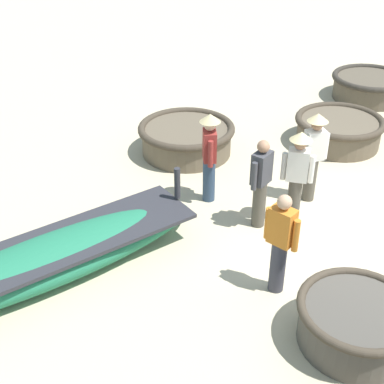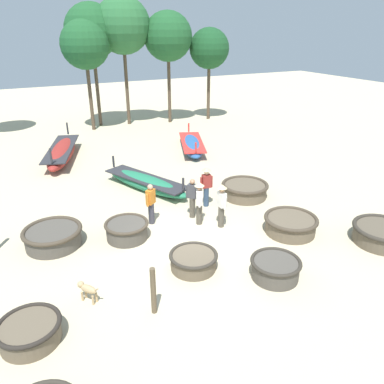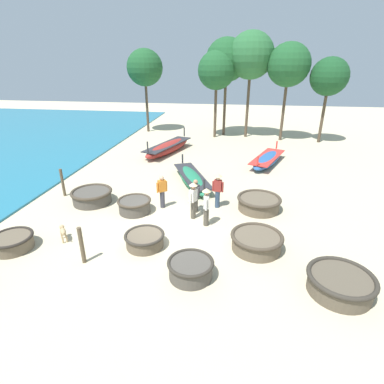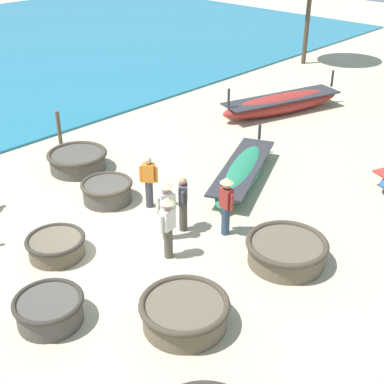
# 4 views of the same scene
# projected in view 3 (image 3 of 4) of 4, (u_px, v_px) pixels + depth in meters

# --- Properties ---
(ground_plane) EXTENTS (80.00, 80.00, 0.00)m
(ground_plane) POSITION_uv_depth(u_px,v_px,m) (167.00, 230.00, 12.13)
(ground_plane) COLOR #C6B793
(coracle_tilted) EXTENTS (1.89, 1.89, 0.62)m
(coracle_tilted) POSITION_uv_depth(u_px,v_px,m) (257.00, 241.00, 10.77)
(coracle_tilted) COLOR brown
(coracle_tilted) RESTS_ON ground
(coracle_center) EXTENTS (1.48, 1.48, 0.52)m
(coracle_center) POSITION_uv_depth(u_px,v_px,m) (145.00, 239.00, 10.98)
(coracle_center) COLOR brown
(coracle_center) RESTS_ON ground
(coracle_upturned) EXTENTS (2.00, 2.00, 0.63)m
(coracle_upturned) POSITION_uv_depth(u_px,v_px,m) (259.00, 203.00, 13.70)
(coracle_upturned) COLOR brown
(coracle_upturned) RESTS_ON ground
(coracle_front_left) EXTENTS (1.49, 1.49, 0.54)m
(coracle_front_left) POSITION_uv_depth(u_px,v_px,m) (12.00, 242.00, 10.81)
(coracle_front_left) COLOR brown
(coracle_front_left) RESTS_ON ground
(coracle_beside_post) EXTENTS (1.95, 1.95, 0.64)m
(coracle_beside_post) POSITION_uv_depth(u_px,v_px,m) (92.00, 196.00, 14.39)
(coracle_beside_post) COLOR #4C473F
(coracle_beside_post) RESTS_ON ground
(coracle_far_right) EXTENTS (1.52, 1.52, 0.62)m
(coracle_far_right) POSITION_uv_depth(u_px,v_px,m) (135.00, 205.00, 13.49)
(coracle_far_right) COLOR #4C473F
(coracle_far_right) RESTS_ON ground
(coracle_nearest) EXTENTS (1.48, 1.48, 0.60)m
(coracle_nearest) POSITION_uv_depth(u_px,v_px,m) (191.00, 268.00, 9.38)
(coracle_nearest) COLOR #4C473F
(coracle_nearest) RESTS_ON ground
(coracle_front_right) EXTENTS (1.95, 1.95, 0.63)m
(coracle_front_right) POSITION_uv_depth(u_px,v_px,m) (340.00, 283.00, 8.72)
(coracle_front_right) COLOR brown
(coracle_front_right) RESTS_ON ground
(long_boat_white_hull) EXTENTS (2.77, 4.78, 1.10)m
(long_boat_white_hull) POSITION_uv_depth(u_px,v_px,m) (267.00, 159.00, 19.88)
(long_boat_white_hull) COLOR #285693
(long_boat_white_hull) RESTS_ON ground
(long_boat_blue_hull) EXTENTS (2.88, 5.79, 1.43)m
(long_boat_blue_hull) POSITION_uv_depth(u_px,v_px,m) (168.00, 147.00, 22.36)
(long_boat_blue_hull) COLOR maroon
(long_boat_blue_hull) RESTS_ON ground
(long_boat_green_hull) EXTENTS (2.89, 4.80, 1.10)m
(long_boat_green_hull) POSITION_uv_depth(u_px,v_px,m) (192.00, 179.00, 16.60)
(long_boat_green_hull) COLOR #237551
(long_boat_green_hull) RESTS_ON ground
(fisherman_with_hat) EXTENTS (0.39, 0.42, 1.57)m
(fisherman_with_hat) POSITION_uv_depth(u_px,v_px,m) (196.00, 195.00, 13.29)
(fisherman_with_hat) COLOR #4C473D
(fisherman_with_hat) RESTS_ON ground
(fisherman_standing_right) EXTENTS (0.53, 0.36, 1.67)m
(fisherman_standing_right) POSITION_uv_depth(u_px,v_px,m) (218.00, 188.00, 13.68)
(fisherman_standing_right) COLOR #2D425B
(fisherman_standing_right) RESTS_ON ground
(fisherman_hauling) EXTENTS (0.44, 0.38, 1.57)m
(fisherman_hauling) POSITION_uv_depth(u_px,v_px,m) (162.00, 191.00, 13.71)
(fisherman_hauling) COLOR #383842
(fisherman_hauling) RESTS_ON ground
(fisherman_standing_left) EXTENTS (0.36, 0.49, 1.67)m
(fisherman_standing_left) POSITION_uv_depth(u_px,v_px,m) (193.00, 198.00, 12.70)
(fisherman_standing_left) COLOR #4C473D
(fisherman_standing_left) RESTS_ON ground
(fisherman_by_coracle) EXTENTS (0.36, 0.53, 1.67)m
(fisherman_by_coracle) POSITION_uv_depth(u_px,v_px,m) (206.00, 204.00, 12.13)
(fisherman_by_coracle) COLOR #4C473D
(fisherman_by_coracle) RESTS_ON ground
(dog) EXTENTS (0.48, 0.58, 0.55)m
(dog) POSITION_uv_depth(u_px,v_px,m) (63.00, 231.00, 11.32)
(dog) COLOR tan
(dog) RESTS_ON ground
(mooring_post_shoreline) EXTENTS (0.14, 0.14, 1.35)m
(mooring_post_shoreline) POSITION_uv_depth(u_px,v_px,m) (82.00, 245.00, 9.92)
(mooring_post_shoreline) COLOR brown
(mooring_post_shoreline) RESTS_ON ground
(mooring_post_inland) EXTENTS (0.14, 0.14, 1.44)m
(mooring_post_inland) POSITION_uv_depth(u_px,v_px,m) (63.00, 183.00, 14.98)
(mooring_post_inland) COLOR brown
(mooring_post_inland) RESTS_ON ground
(tree_center) EXTENTS (3.27, 3.27, 7.45)m
(tree_center) POSITION_uv_depth(u_px,v_px,m) (145.00, 68.00, 27.24)
(tree_center) COLOR #4C3D2D
(tree_center) RESTS_ON ground
(tree_right_mid) EXTENTS (2.94, 2.94, 6.70)m
(tree_right_mid) POSITION_uv_depth(u_px,v_px,m) (329.00, 77.00, 23.46)
(tree_right_mid) COLOR #4C3D2D
(tree_right_mid) RESTS_ON ground
(tree_leftmost) EXTENTS (3.62, 3.62, 8.26)m
(tree_leftmost) POSITION_uv_depth(u_px,v_px,m) (227.00, 60.00, 25.59)
(tree_leftmost) COLOR #4C3D2D
(tree_leftmost) RESTS_ON ground
(tree_left_mid) EXTENTS (3.17, 3.17, 7.23)m
(tree_left_mid) POSITION_uv_depth(u_px,v_px,m) (217.00, 71.00, 25.08)
(tree_left_mid) COLOR #4C3D2D
(tree_left_mid) RESTS_ON ground
(tree_rightmost) EXTENTS (3.42, 3.42, 7.79)m
(tree_rightmost) POSITION_uv_depth(u_px,v_px,m) (289.00, 65.00, 23.85)
(tree_rightmost) COLOR #4C3D2D
(tree_rightmost) RESTS_ON ground
(tree_tall_back) EXTENTS (3.82, 3.82, 8.70)m
(tree_tall_back) POSITION_uv_depth(u_px,v_px,m) (251.00, 56.00, 24.72)
(tree_tall_back) COLOR #4C3D2D
(tree_tall_back) RESTS_ON ground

